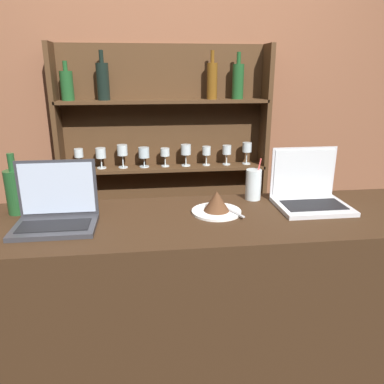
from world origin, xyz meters
TOP-DOWN VIEW (x-y plane):
  - bar_counter at (0.00, 0.27)m, footprint 2.05×0.54m
  - back_wall at (0.00, 1.48)m, footprint 7.00×0.06m
  - back_shelf at (-0.07, 1.40)m, footprint 1.38×0.18m
  - laptop_near at (-0.54, 0.26)m, footprint 0.30×0.20m
  - laptop_far at (0.50, 0.36)m, footprint 0.29×0.25m
  - cake_plate at (0.09, 0.31)m, footprint 0.20×0.20m
  - water_glass at (0.28, 0.47)m, footprint 0.07×0.07m
  - wine_bottle_green at (-0.72, 0.41)m, footprint 0.08×0.08m

SIDE VIEW (x-z plane):
  - bar_counter at x=0.00m, z-range 0.00..1.03m
  - back_shelf at x=-0.07m, z-range 0.06..1.82m
  - cake_plate at x=0.09m, z-range 1.02..1.12m
  - laptop_far at x=0.50m, z-range 0.96..1.20m
  - laptop_near at x=-0.54m, z-range 0.97..1.21m
  - water_glass at x=0.28m, z-range 1.01..1.20m
  - wine_bottle_green at x=-0.72m, z-range 1.00..1.25m
  - back_wall at x=0.00m, z-range 0.00..2.70m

